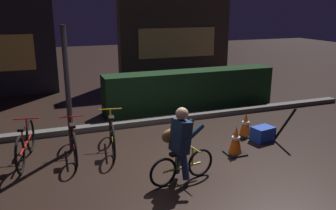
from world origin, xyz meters
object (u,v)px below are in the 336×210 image
at_px(traffic_cone_far, 246,125).
at_px(closed_umbrella, 285,125).
at_px(parked_bike_left_mid, 25,144).
at_px(cyclist, 180,145).
at_px(parked_bike_center_left, 73,140).
at_px(traffic_cone_near, 236,140).
at_px(street_post, 68,90).
at_px(parked_bike_center_right, 112,132).
at_px(blue_crate, 263,134).

xyz_separation_m(traffic_cone_far, closed_umbrella, (0.53, -0.61, 0.14)).
bearing_deg(parked_bike_left_mid, cyclist, -116.13).
relative_size(parked_bike_center_left, traffic_cone_near, 2.76).
relative_size(street_post, traffic_cone_near, 4.26).
xyz_separation_m(street_post, traffic_cone_far, (3.61, -0.54, -0.95)).
bearing_deg(traffic_cone_far, parked_bike_left_mid, 176.32).
bearing_deg(cyclist, street_post, 118.11).
height_order(street_post, parked_bike_center_right, street_post).
height_order(parked_bike_center_left, closed_umbrella, closed_umbrella).
bearing_deg(cyclist, closed_umbrella, 6.62).
distance_m(traffic_cone_far, blue_crate, 0.43).
xyz_separation_m(traffic_cone_near, closed_umbrella, (1.24, 0.15, 0.12)).
bearing_deg(street_post, blue_crate, -13.31).
relative_size(street_post, blue_crate, 5.49).
relative_size(parked_bike_left_mid, traffic_cone_far, 3.01).
bearing_deg(traffic_cone_near, parked_bike_center_right, 153.52).
bearing_deg(closed_umbrella, traffic_cone_far, -171.83).
relative_size(parked_bike_center_left, closed_umbrella, 1.84).
distance_m(traffic_cone_near, closed_umbrella, 1.25).
bearing_deg(blue_crate, parked_bike_center_left, 171.44).
relative_size(street_post, parked_bike_left_mid, 1.51).
relative_size(parked_bike_left_mid, closed_umbrella, 1.88).
bearing_deg(parked_bike_center_left, traffic_cone_far, -91.20).
relative_size(parked_bike_center_right, closed_umbrella, 1.92).
height_order(parked_bike_center_left, traffic_cone_near, parked_bike_center_left).
xyz_separation_m(street_post, parked_bike_center_left, (0.00, -0.33, -0.88)).
xyz_separation_m(parked_bike_left_mid, parked_bike_center_left, (0.83, -0.08, -0.01)).
height_order(parked_bike_center_left, traffic_cone_far, parked_bike_center_left).
height_order(street_post, parked_bike_left_mid, street_post).
distance_m(parked_bike_left_mid, parked_bike_center_left, 0.83).
bearing_deg(blue_crate, closed_umbrella, -36.72).
xyz_separation_m(traffic_cone_near, cyclist, (-1.41, -0.63, 0.36)).
relative_size(street_post, closed_umbrella, 2.84).
distance_m(parked_bike_center_right, blue_crate, 3.13).
xyz_separation_m(parked_bike_center_left, traffic_cone_near, (2.90, -0.97, -0.06)).
bearing_deg(closed_umbrella, cyclist, -106.10).
bearing_deg(traffic_cone_near, street_post, 155.89).
distance_m(parked_bike_left_mid, traffic_cone_near, 3.88).
height_order(parked_bike_center_left, cyclist, cyclist).
bearing_deg(parked_bike_center_left, blue_crate, -96.47).
distance_m(blue_crate, cyclist, 2.57).
bearing_deg(parked_bike_center_left, cyclist, -134.79).
bearing_deg(closed_umbrella, parked_bike_center_left, -133.74).
bearing_deg(traffic_cone_far, cyclist, -146.62).
height_order(parked_bike_left_mid, traffic_cone_far, parked_bike_left_mid).
relative_size(parked_bike_center_left, blue_crate, 3.55).
xyz_separation_m(parked_bike_left_mid, closed_umbrella, (4.97, -0.90, 0.05)).
distance_m(street_post, traffic_cone_far, 3.77).
distance_m(parked_bike_center_left, blue_crate, 3.85).
bearing_deg(cyclist, blue_crate, 14.24).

